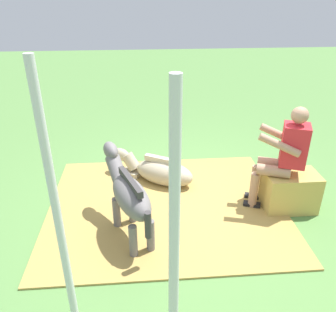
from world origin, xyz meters
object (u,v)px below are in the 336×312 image
person_seated (283,154)px  hay_bale (290,191)px  tent_pole_mid (174,276)px  tent_pole_right (59,226)px  pony_lying (158,171)px  pony_standing (128,193)px

person_seated → hay_bale: bearing=165.4°
person_seated → tent_pole_mid: 2.72m
tent_pole_right → tent_pole_mid: same height
hay_bale → tent_pole_right: bearing=33.8°
hay_bale → tent_pole_mid: 2.90m
hay_bale → pony_lying: hay_bale is taller
pony_standing → tent_pole_mid: size_ratio=0.56×
pony_standing → pony_lying: (-0.39, -1.15, -0.38)m
hay_bale → tent_pole_right: tent_pole_right is taller
pony_standing → tent_pole_right: tent_pole_right is taller
tent_pole_right → pony_lying: bearing=-108.3°
hay_bale → person_seated: 0.55m
person_seated → tent_pole_right: bearing=36.3°
hay_bale → pony_standing: (2.04, 0.36, 0.31)m
pony_lying → person_seated: bearing=153.5°
tent_pole_mid → tent_pole_right: bearing=-34.8°
person_seated → pony_standing: person_seated is taller
person_seated → tent_pole_right: tent_pole_right is taller
tent_pole_right → person_seated: bearing=-143.7°
person_seated → tent_pole_mid: (1.56, 2.20, 0.38)m
person_seated → tent_pole_mid: size_ratio=0.60×
pony_lying → tent_pole_mid: tent_pole_mid is taller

